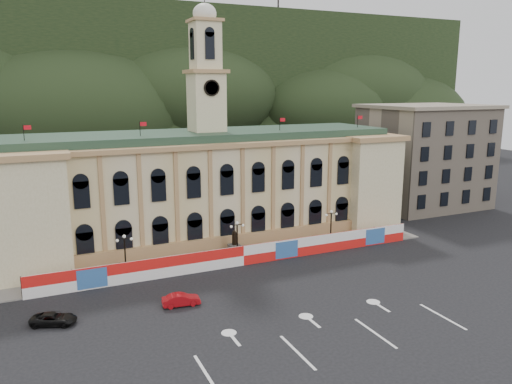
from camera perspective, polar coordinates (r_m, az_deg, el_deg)
name	(u,v)px	position (r m, az deg, el deg)	size (l,w,h in m)	color
ground	(303,314)	(50.33, 5.43, -13.73)	(260.00, 260.00, 0.00)	black
lane_markings	(331,337)	(46.54, 8.60, -16.07)	(26.00, 10.00, 0.02)	white
hill_ridge	(108,94)	(162.84, -16.58, 10.66)	(230.00, 80.00, 64.00)	black
city_hall	(209,185)	(72.00, -5.40, 0.75)	(56.20, 17.60, 37.10)	beige
side_building_right	(425,156)	(97.01, 18.70, 3.96)	(21.00, 17.00, 18.60)	tan
hoarding_fence	(244,255)	(62.38, -1.42, -7.25)	(50.00, 0.44, 2.50)	red
pavement	(235,258)	(65.09, -2.39, -7.52)	(56.00, 5.50, 0.16)	slate
statue	(234,249)	(64.95, -2.49, -6.53)	(1.40, 1.40, 3.72)	#595651
lamp_left	(125,252)	(59.90, -14.74, -6.64)	(1.96, 0.44, 5.15)	black
lamp_center	(237,237)	(63.49, -2.16, -5.18)	(1.96, 0.44, 5.15)	black
lamp_right	(331,225)	(69.76, 8.56, -3.73)	(1.96, 0.44, 5.15)	black
red_sedan	(181,300)	(52.19, -8.55, -12.08)	(3.96, 1.77, 1.26)	#9D0B11
black_suv	(54,319)	(51.50, -22.12, -13.28)	(4.57, 3.30, 1.15)	black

